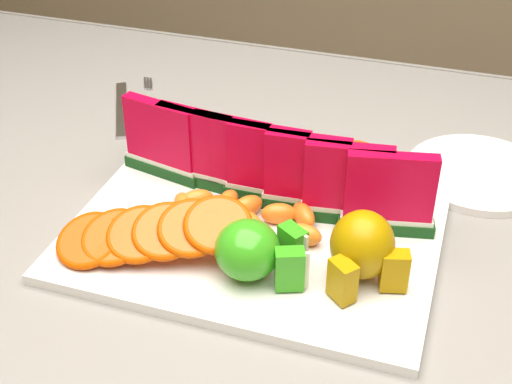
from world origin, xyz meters
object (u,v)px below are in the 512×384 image
(platter, at_px, (255,232))
(fork, at_px, (124,106))
(pear_cluster, at_px, (363,248))
(side_plate, at_px, (479,173))
(apple_cluster, at_px, (255,251))

(platter, distance_m, fork, 0.36)
(platter, bearing_deg, pear_cluster, -19.61)
(platter, xyz_separation_m, side_plate, (0.23, 0.21, -0.00))
(pear_cluster, bearing_deg, fork, 145.67)
(pear_cluster, distance_m, fork, 0.50)
(side_plate, bearing_deg, apple_cluster, -125.89)
(apple_cluster, distance_m, fork, 0.44)
(apple_cluster, height_order, fork, apple_cluster)
(fork, bearing_deg, platter, -39.72)
(pear_cluster, relative_size, fork, 0.52)
(platter, bearing_deg, side_plate, 41.95)
(side_plate, bearing_deg, pear_cluster, -112.13)
(apple_cluster, height_order, pear_cluster, pear_cluster)
(pear_cluster, xyz_separation_m, side_plate, (0.10, 0.25, -0.05))
(apple_cluster, xyz_separation_m, side_plate, (0.20, 0.28, -0.04))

